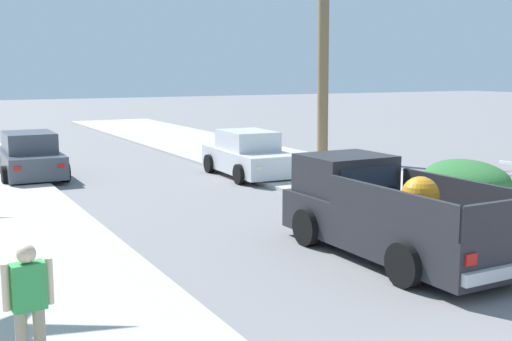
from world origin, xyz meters
TOP-DOWN VIEW (x-y plane):
  - sidewalk_right at (5.57, 12.00)m, footprint 5.31×60.00m
  - curb_left at (-4.31, 12.00)m, footprint 0.16×60.00m
  - curb_right at (4.31, 12.00)m, footprint 0.16×60.00m
  - pickup_truck at (1.45, 7.01)m, footprint 2.27×5.24m
  - car_right_near at (-3.19, 19.68)m, footprint 2.08×4.28m
  - car_right_mid at (3.39, 16.65)m, footprint 2.17×4.32m
  - hedge_bush at (6.94, 10.33)m, footprint 1.80×2.80m
  - pedestrian at (-5.47, 4.97)m, footprint 0.57×0.26m

SIDE VIEW (x-z plane):
  - curb_left at x=-4.31m, z-range 0.00..0.10m
  - curb_right at x=4.31m, z-range 0.00..0.10m
  - sidewalk_right at x=5.57m, z-range 0.00..0.12m
  - hedge_bush at x=6.94m, z-range 0.00..1.10m
  - car_right_near at x=-3.19m, z-range -0.06..1.48m
  - car_right_mid at x=3.39m, z-range -0.06..1.48m
  - pickup_truck at x=1.45m, z-range -0.11..1.69m
  - pedestrian at x=-5.47m, z-range 0.12..1.71m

